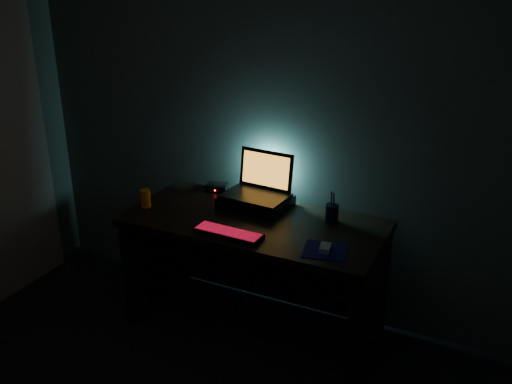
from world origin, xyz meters
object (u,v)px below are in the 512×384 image
juice_glass (146,198)px  router (217,187)px  keyboard (228,233)px  mouse (325,248)px  laptop (260,185)px  pen_cup (332,214)px

juice_glass → router: 0.49m
juice_glass → router: juice_glass is taller
router → keyboard: bearing=-70.4°
keyboard → mouse: (0.54, 0.05, 0.01)m
laptop → keyboard: bearing=-81.9°
pen_cup → router: bearing=170.6°
laptop → keyboard: (0.03, -0.47, -0.11)m
juice_glass → laptop: bearing=29.5°
laptop → pen_cup: bearing=-3.4°
mouse → pen_cup: 0.36m
router → mouse: bearing=-43.0°
keyboard → juice_glass: 0.65m
pen_cup → router: (-0.83, 0.14, -0.03)m
mouse → pen_cup: size_ratio=0.82×
pen_cup → juice_glass: 1.13m
mouse → pen_cup: pen_cup is taller
keyboard → juice_glass: (-0.64, 0.12, 0.04)m
pen_cup → mouse: bearing=-76.5°
laptop → keyboard: 0.48m
mouse → juice_glass: 1.18m
laptop → keyboard: laptop is taller
laptop → router: size_ratio=2.54×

